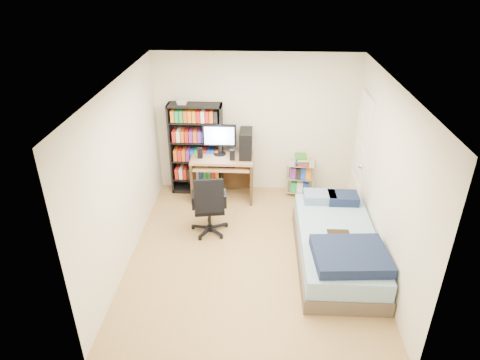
# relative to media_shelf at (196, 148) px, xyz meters

# --- Properties ---
(room) EXTENTS (3.58, 4.08, 2.58)m
(room) POSITION_rel_media_shelf_xyz_m (1.04, -1.84, 0.40)
(room) COLOR #A28051
(room) RESTS_ON ground
(media_shelf) EXTENTS (0.93, 0.31, 1.72)m
(media_shelf) POSITION_rel_media_shelf_xyz_m (0.00, 0.00, 0.00)
(media_shelf) COLOR black
(media_shelf) RESTS_ON room
(computer_desk) EXTENTS (1.06, 0.62, 1.34)m
(computer_desk) POSITION_rel_media_shelf_xyz_m (0.58, -0.18, -0.13)
(computer_desk) COLOR #A37D54
(computer_desk) RESTS_ON room
(office_chair) EXTENTS (0.69, 0.69, 1.01)m
(office_chair) POSITION_rel_media_shelf_xyz_m (0.37, -1.35, -0.53)
(office_chair) COLOR black
(office_chair) RESTS_ON room
(wire_cart) EXTENTS (0.53, 0.42, 0.77)m
(wire_cart) POSITION_rel_media_shelf_xyz_m (1.86, -0.06, -0.34)
(wire_cart) COLOR silver
(wire_cart) RESTS_ON room
(bed) EXTENTS (1.08, 2.16, 0.62)m
(bed) POSITION_rel_media_shelf_xyz_m (2.23, -1.99, -0.58)
(bed) COLOR brown
(bed) RESTS_ON room
(door) EXTENTS (0.12, 0.80, 2.00)m
(door) POSITION_rel_media_shelf_xyz_m (2.76, -0.49, 0.15)
(door) COLOR white
(door) RESTS_ON room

